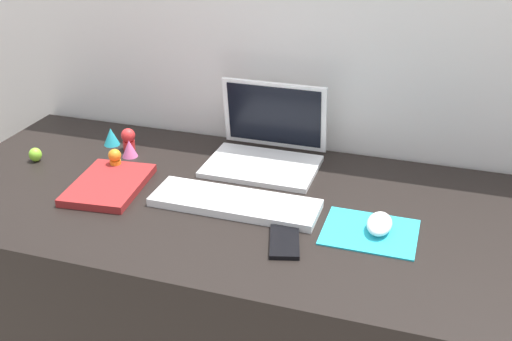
{
  "coord_description": "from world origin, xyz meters",
  "views": [
    {
      "loc": [
        0.37,
        -1.24,
        1.48
      ],
      "look_at": [
        -0.03,
        0.0,
        0.83
      ],
      "focal_mm": 42.95,
      "sensor_mm": 36.0,
      "label": 1
    }
  ],
  "objects_px": {
    "mouse": "(379,224)",
    "toy_figurine_lime": "(35,155)",
    "keyboard": "(235,203)",
    "toy_figurine_pink": "(129,148)",
    "laptop": "(267,143)",
    "toy_figurine_orange": "(115,159)",
    "cell_phone": "(284,242)",
    "notebook_pad": "(109,185)",
    "toy_figurine_cyan": "(111,136)",
    "toy_figurine_red": "(128,139)"
  },
  "relations": [
    {
      "from": "cell_phone",
      "to": "toy_figurine_pink",
      "type": "bearing_deg",
      "value": 135.57
    },
    {
      "from": "toy_figurine_orange",
      "to": "mouse",
      "type": "bearing_deg",
      "value": -7.4
    },
    {
      "from": "mouse",
      "to": "toy_figurine_lime",
      "type": "xyz_separation_m",
      "value": [
        -0.97,
        0.08,
        -0.0
      ]
    },
    {
      "from": "toy_figurine_red",
      "to": "toy_figurine_cyan",
      "type": "bearing_deg",
      "value": 165.3
    },
    {
      "from": "notebook_pad",
      "to": "toy_figurine_pink",
      "type": "height_order",
      "value": "toy_figurine_pink"
    },
    {
      "from": "laptop",
      "to": "notebook_pad",
      "type": "height_order",
      "value": "laptop"
    },
    {
      "from": "cell_phone",
      "to": "toy_figurine_lime",
      "type": "xyz_separation_m",
      "value": [
        -0.78,
        0.19,
        0.01
      ]
    },
    {
      "from": "laptop",
      "to": "toy_figurine_orange",
      "type": "xyz_separation_m",
      "value": [
        -0.37,
        -0.18,
        -0.02
      ]
    },
    {
      "from": "toy_figurine_orange",
      "to": "cell_phone",
      "type": "bearing_deg",
      "value": -21.22
    },
    {
      "from": "cell_phone",
      "to": "toy_figurine_pink",
      "type": "xyz_separation_m",
      "value": [
        -0.54,
        0.3,
        0.02
      ]
    },
    {
      "from": "mouse",
      "to": "cell_phone",
      "type": "distance_m",
      "value": 0.22
    },
    {
      "from": "keyboard",
      "to": "notebook_pad",
      "type": "distance_m",
      "value": 0.34
    },
    {
      "from": "toy_figurine_cyan",
      "to": "toy_figurine_orange",
      "type": "height_order",
      "value": "toy_figurine_orange"
    },
    {
      "from": "toy_figurine_lime",
      "to": "toy_figurine_red",
      "type": "xyz_separation_m",
      "value": [
        0.21,
        0.15,
        0.02
      ]
    },
    {
      "from": "mouse",
      "to": "cell_phone",
      "type": "relative_size",
      "value": 0.75
    },
    {
      "from": "keyboard",
      "to": "notebook_pad",
      "type": "height_order",
      "value": "same"
    },
    {
      "from": "keyboard",
      "to": "toy_figurine_lime",
      "type": "height_order",
      "value": "toy_figurine_lime"
    },
    {
      "from": "keyboard",
      "to": "toy_figurine_red",
      "type": "relative_size",
      "value": 6.17
    },
    {
      "from": "notebook_pad",
      "to": "toy_figurine_cyan",
      "type": "relative_size",
      "value": 4.58
    },
    {
      "from": "notebook_pad",
      "to": "toy_figurine_pink",
      "type": "distance_m",
      "value": 0.19
    },
    {
      "from": "toy_figurine_cyan",
      "to": "toy_figurine_pink",
      "type": "relative_size",
      "value": 1.06
    },
    {
      "from": "toy_figurine_orange",
      "to": "toy_figurine_pink",
      "type": "xyz_separation_m",
      "value": [
        -0.01,
        0.09,
        -0.01
      ]
    },
    {
      "from": "toy_figurine_orange",
      "to": "toy_figurine_red",
      "type": "bearing_deg",
      "value": 103.22
    },
    {
      "from": "keyboard",
      "to": "toy_figurine_pink",
      "type": "distance_m",
      "value": 0.42
    },
    {
      "from": "laptop",
      "to": "toy_figurine_lime",
      "type": "xyz_separation_m",
      "value": [
        -0.62,
        -0.2,
        -0.03
      ]
    },
    {
      "from": "toy_figurine_pink",
      "to": "notebook_pad",
      "type": "bearing_deg",
      "value": -77.65
    },
    {
      "from": "toy_figurine_red",
      "to": "toy_figurine_lime",
      "type": "bearing_deg",
      "value": -145.36
    },
    {
      "from": "keyboard",
      "to": "mouse",
      "type": "xyz_separation_m",
      "value": [
        0.35,
        -0.01,
        0.01
      ]
    },
    {
      "from": "keyboard",
      "to": "cell_phone",
      "type": "height_order",
      "value": "keyboard"
    },
    {
      "from": "cell_phone",
      "to": "keyboard",
      "type": "bearing_deg",
      "value": 127.17
    },
    {
      "from": "toy_figurine_pink",
      "to": "toy_figurine_orange",
      "type": "bearing_deg",
      "value": -85.39
    },
    {
      "from": "laptop",
      "to": "toy_figurine_pink",
      "type": "xyz_separation_m",
      "value": [
        -0.38,
        -0.09,
        -0.03
      ]
    },
    {
      "from": "toy_figurine_pink",
      "to": "keyboard",
      "type": "bearing_deg",
      "value": -25.03
    },
    {
      "from": "toy_figurine_lime",
      "to": "toy_figurine_red",
      "type": "distance_m",
      "value": 0.26
    },
    {
      "from": "mouse",
      "to": "toy_figurine_pink",
      "type": "relative_size",
      "value": 1.94
    },
    {
      "from": "laptop",
      "to": "toy_figurine_red",
      "type": "distance_m",
      "value": 0.41
    },
    {
      "from": "toy_figurine_lime",
      "to": "toy_figurine_red",
      "type": "bearing_deg",
      "value": 34.64
    },
    {
      "from": "laptop",
      "to": "keyboard",
      "type": "height_order",
      "value": "laptop"
    },
    {
      "from": "toy_figurine_pink",
      "to": "toy_figurine_cyan",
      "type": "bearing_deg",
      "value": 148.02
    },
    {
      "from": "laptop",
      "to": "toy_figurine_orange",
      "type": "distance_m",
      "value": 0.42
    },
    {
      "from": "cell_phone",
      "to": "toy_figurine_red",
      "type": "relative_size",
      "value": 1.93
    },
    {
      "from": "toy_figurine_orange",
      "to": "toy_figurine_pink",
      "type": "bearing_deg",
      "value": 94.61
    },
    {
      "from": "cell_phone",
      "to": "toy_figurine_lime",
      "type": "bearing_deg",
      "value": 150.74
    },
    {
      "from": "mouse",
      "to": "cell_phone",
      "type": "xyz_separation_m",
      "value": [
        -0.19,
        -0.11,
        -0.02
      ]
    },
    {
      "from": "toy_figurine_red",
      "to": "toy_figurine_pink",
      "type": "distance_m",
      "value": 0.05
    },
    {
      "from": "mouse",
      "to": "toy_figurine_pink",
      "type": "height_order",
      "value": "toy_figurine_pink"
    },
    {
      "from": "toy_figurine_orange",
      "to": "notebook_pad",
      "type": "bearing_deg",
      "value": -70.65
    },
    {
      "from": "toy_figurine_lime",
      "to": "toy_figurine_cyan",
      "type": "bearing_deg",
      "value": 48.58
    },
    {
      "from": "laptop",
      "to": "keyboard",
      "type": "relative_size",
      "value": 0.73
    },
    {
      "from": "mouse",
      "to": "cell_phone",
      "type": "bearing_deg",
      "value": -149.3
    }
  ]
}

